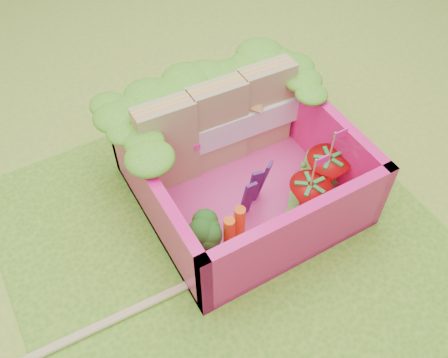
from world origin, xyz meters
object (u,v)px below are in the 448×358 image
bento_box (243,168)px  strawberry_right (326,173)px  strawberry_left (308,198)px  sandwich_stack (218,125)px  broccoli (201,237)px  chopsticks (62,343)px

bento_box → strawberry_right: (0.49, -0.25, -0.08)m
bento_box → strawberry_left: bearing=-52.5°
sandwich_stack → strawberry_left: bearing=-68.7°
broccoli → strawberry_right: 0.97m
strawberry_left → strawberry_right: (0.22, 0.11, 0.01)m
strawberry_right → chopsticks: bearing=-175.2°
bento_box → broccoli: size_ratio=4.14×
broccoli → strawberry_right: strawberry_right is taller
sandwich_stack → chopsticks: (-1.41, -0.74, -0.36)m
broccoli → chopsticks: (-0.93, -0.10, -0.22)m
broccoli → strawberry_left: size_ratio=0.62×
sandwich_stack → strawberry_right: bearing=-50.1°
strawberry_right → sandwich_stack: bearing=129.9°
sandwich_stack → broccoli: (-0.48, -0.64, -0.14)m
sandwich_stack → strawberry_right: 0.78m
bento_box → strawberry_left: strawberry_left is taller
bento_box → sandwich_stack: sandwich_stack is taller
broccoli → chopsticks: broccoli is taller
broccoli → strawberry_left: (0.75, -0.05, -0.05)m
chopsticks → strawberry_left: bearing=1.8°
strawberry_left → strawberry_right: strawberry_right is taller
bento_box → broccoli: bearing=-146.9°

